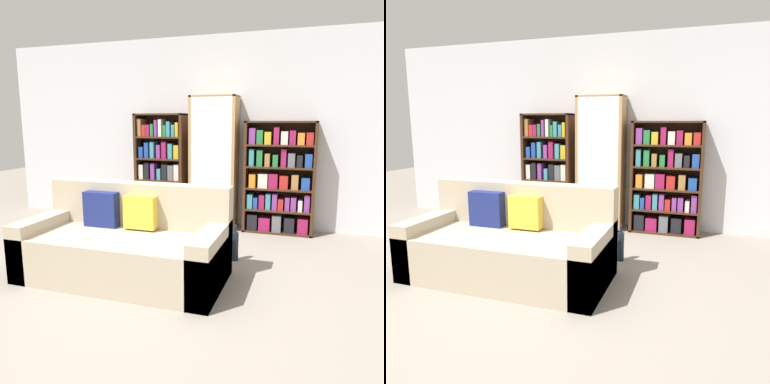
% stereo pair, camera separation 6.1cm
% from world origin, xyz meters
% --- Properties ---
extents(ground_plane, '(16.00, 16.00, 0.00)m').
position_xyz_m(ground_plane, '(0.00, 0.00, 0.00)').
color(ground_plane, gray).
extents(wall_back, '(7.07, 0.06, 2.70)m').
position_xyz_m(wall_back, '(0.00, 2.73, 1.35)').
color(wall_back, silver).
rests_on(wall_back, ground).
extents(couch, '(1.95, 0.92, 0.89)m').
position_xyz_m(couch, '(-0.46, 0.52, 0.31)').
color(couch, tan).
rests_on(couch, ground).
extents(bookshelf_left, '(0.75, 0.32, 1.62)m').
position_xyz_m(bookshelf_left, '(-0.89, 2.53, 0.78)').
color(bookshelf_left, '#3D2314').
rests_on(bookshelf_left, ground).
extents(display_cabinet, '(0.65, 0.36, 1.86)m').
position_xyz_m(display_cabinet, '(-0.08, 2.51, 0.93)').
color(display_cabinet, '#AD7F4C').
rests_on(display_cabinet, ground).
extents(bookshelf_right, '(0.94, 0.32, 1.52)m').
position_xyz_m(bookshelf_right, '(0.82, 2.53, 0.72)').
color(bookshelf_right, '#3D2314').
rests_on(bookshelf_right, ground).
extents(wine_bottle, '(0.07, 0.07, 0.40)m').
position_xyz_m(wine_bottle, '(0.48, 1.27, 0.16)').
color(wine_bottle, '#192333').
rests_on(wine_bottle, ground).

